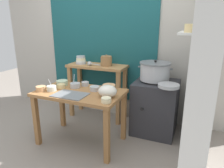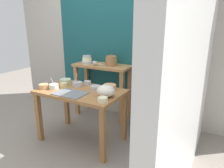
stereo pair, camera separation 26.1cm
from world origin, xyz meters
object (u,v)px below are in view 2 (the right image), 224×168
(serving_tray, at_px, (70,93))
(plastic_bag, at_px, (106,91))
(bowl_stack_enamel, at_px, (87,60))
(prep_bowl_3, at_px, (95,88))
(stove_block, at_px, (158,109))
(prep_bowl_7, at_px, (54,86))
(clay_pot, at_px, (111,61))
(steamer_pot, at_px, (158,72))
(prep_bowl_1, at_px, (110,87))
(wide_pan, at_px, (170,87))
(ladle, at_px, (95,63))
(prep_bowl_5, at_px, (64,85))
(prep_bowl_6, at_px, (103,100))
(prep_bowl_0, at_px, (66,81))
(back_shelf_table, at_px, (103,78))
(prep_bowl_4, at_px, (44,86))
(prep_table, at_px, (81,98))
(prep_bowl_2, at_px, (87,83))

(serving_tray, distance_m, plastic_bag, 0.46)
(bowl_stack_enamel, relative_size, prep_bowl_3, 1.36)
(stove_block, height_order, prep_bowl_7, prep_bowl_7)
(clay_pot, height_order, prep_bowl_7, clay_pot)
(steamer_pot, xyz_separation_m, prep_bowl_1, (-0.49, -0.48, -0.15))
(clay_pot, height_order, wide_pan, clay_pot)
(ladle, bearing_deg, clay_pot, 22.13)
(prep_bowl_5, height_order, prep_bowl_6, prep_bowl_6)
(prep_bowl_5, distance_m, prep_bowl_6, 0.80)
(prep_bowl_0, relative_size, prep_bowl_6, 1.40)
(steamer_pot, xyz_separation_m, prep_bowl_3, (-0.64, -0.59, -0.16))
(stove_block, bearing_deg, wide_pan, -52.57)
(prep_bowl_0, distance_m, prep_bowl_7, 0.26)
(back_shelf_table, relative_size, prep_bowl_4, 7.76)
(prep_table, relative_size, clay_pot, 6.15)
(back_shelf_table, xyz_separation_m, prep_bowl_2, (0.10, -0.57, 0.07))
(prep_table, bearing_deg, steamer_pot, 40.58)
(bowl_stack_enamel, distance_m, prep_bowl_2, 0.70)
(prep_bowl_0, bearing_deg, prep_bowl_3, -4.28)
(stove_block, distance_m, serving_tray, 1.26)
(back_shelf_table, bearing_deg, clay_pot, 0.00)
(clay_pot, xyz_separation_m, ladle, (-0.24, -0.10, -0.04))
(back_shelf_table, xyz_separation_m, prep_bowl_1, (0.47, -0.59, 0.08))
(serving_tray, distance_m, prep_bowl_4, 0.44)
(back_shelf_table, height_order, prep_bowl_1, back_shelf_table)
(back_shelf_table, relative_size, plastic_bag, 4.29)
(prep_bowl_0, xyz_separation_m, prep_bowl_5, (0.07, -0.13, -0.01))
(bowl_stack_enamel, bearing_deg, prep_table, -60.78)
(stove_block, distance_m, prep_bowl_3, 0.96)
(clay_pot, xyz_separation_m, prep_bowl_1, (0.30, -0.59, -0.22))
(plastic_bag, bearing_deg, prep_bowl_5, 175.12)
(back_shelf_table, bearing_deg, prep_bowl_4, -107.87)
(prep_table, distance_m, back_shelf_table, 0.82)
(bowl_stack_enamel, relative_size, prep_bowl_6, 1.54)
(steamer_pot, height_order, ladle, steamer_pot)
(prep_bowl_1, bearing_deg, stove_block, 40.94)
(clay_pot, distance_m, prep_bowl_6, 1.14)
(prep_bowl_7, bearing_deg, wide_pan, 21.18)
(bowl_stack_enamel, bearing_deg, prep_bowl_3, -48.58)
(prep_bowl_6, bearing_deg, prep_bowl_0, 156.64)
(prep_table, relative_size, prep_bowl_5, 10.90)
(stove_block, bearing_deg, clay_pot, 171.13)
(clay_pot, height_order, prep_bowl_0, clay_pot)
(back_shelf_table, xyz_separation_m, prep_bowl_6, (0.62, -1.02, 0.07))
(clay_pot, bearing_deg, prep_bowl_2, -96.90)
(plastic_bag, height_order, prep_bowl_4, plastic_bag)
(prep_bowl_7, bearing_deg, steamer_pot, 35.28)
(steamer_pot, bearing_deg, prep_bowl_1, -135.61)
(prep_table, height_order, steamer_pot, steamer_pot)
(prep_bowl_4, xyz_separation_m, prep_bowl_5, (0.17, 0.19, -0.00))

